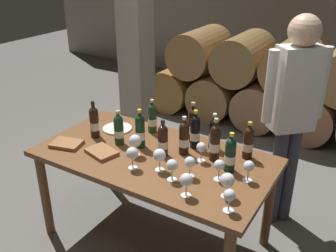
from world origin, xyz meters
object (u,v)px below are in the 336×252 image
at_px(tasting_notebook, 102,152).
at_px(wine_bottle_3, 215,142).
at_px(wine_glass_5, 227,181).
at_px(wine_glass_2, 219,166).
at_px(dining_table, 154,166).
at_px(wine_glass_4, 190,163).
at_px(sommelier_presenting, 293,106).
at_px(wine_glass_10, 135,141).
at_px(serving_plate, 117,128).
at_px(wine_bottle_11, 193,125).
at_px(wine_bottle_9, 163,140).
at_px(leather_ledger, 67,144).
at_px(wine_bottle_4, 94,122).
at_px(wine_bottle_1, 195,132).
at_px(wine_bottle_10, 152,118).
at_px(wine_bottle_7, 230,155).
at_px(wine_bottle_2, 140,131).
at_px(wine_glass_7, 229,196).
at_px(wine_bottle_5, 248,142).
at_px(wine_glass_1, 201,148).
at_px(wine_glass_8, 132,154).
at_px(wine_bottle_8, 214,134).
at_px(wine_bottle_6, 119,129).
at_px(wine_glass_6, 172,166).
at_px(wine_glass_3, 249,167).
at_px(wine_glass_9, 186,181).
at_px(wine_bottle_0, 184,138).

bearing_deg(tasting_notebook, wine_bottle_3, 40.94).
bearing_deg(wine_glass_5, wine_glass_2, 128.76).
distance_m(dining_table, wine_glass_4, 0.43).
relative_size(tasting_notebook, sommelier_presenting, 0.13).
height_order(wine_bottle_3, wine_glass_2, wine_bottle_3).
relative_size(wine_bottle_3, wine_glass_2, 2.17).
bearing_deg(wine_glass_10, serving_plate, 144.70).
relative_size(wine_bottle_3, wine_bottle_11, 0.99).
bearing_deg(wine_bottle_9, leather_ledger, -159.90).
height_order(wine_bottle_4, wine_bottle_11, wine_bottle_11).
relative_size(wine_bottle_11, serving_plate, 1.32).
bearing_deg(wine_bottle_1, wine_glass_5, -45.26).
bearing_deg(wine_bottle_10, wine_glass_2, -25.98).
xyz_separation_m(wine_bottle_1, wine_bottle_7, (0.35, -0.18, -0.01)).
relative_size(wine_bottle_2, wine_glass_7, 2.10).
distance_m(wine_bottle_5, wine_glass_4, 0.49).
xyz_separation_m(wine_glass_1, wine_glass_7, (0.39, -0.42, -0.00)).
height_order(wine_bottle_9, wine_glass_10, wine_bottle_9).
height_order(wine_glass_8, wine_glass_10, wine_glass_10).
distance_m(wine_bottle_9, wine_glass_10, 0.20).
relative_size(wine_bottle_1, wine_glass_7, 2.06).
relative_size(wine_bottle_5, wine_glass_10, 1.70).
height_order(wine_bottle_7, wine_bottle_11, wine_bottle_11).
xyz_separation_m(wine_bottle_10, serving_plate, (-0.27, -0.11, -0.12)).
xyz_separation_m(wine_glass_10, leather_ledger, (-0.53, -0.15, -0.10)).
height_order(wine_bottle_8, wine_bottle_11, wine_bottle_11).
distance_m(wine_bottle_9, tasting_notebook, 0.46).
relative_size(wine_glass_4, wine_glass_7, 1.02).
bearing_deg(wine_glass_10, wine_bottle_6, 158.61).
bearing_deg(wine_bottle_5, wine_glass_6, -120.17).
xyz_separation_m(wine_bottle_4, wine_bottle_9, (0.61, 0.03, -0.01)).
height_order(wine_glass_6, wine_glass_8, wine_glass_8).
bearing_deg(wine_bottle_2, wine_glass_5, -17.41).
distance_m(wine_bottle_5, wine_bottle_9, 0.60).
bearing_deg(wine_bottle_5, wine_glass_4, -117.76).
relative_size(wine_glass_7, leather_ledger, 0.65).
xyz_separation_m(wine_bottle_11, wine_glass_6, (0.15, -0.56, -0.03)).
xyz_separation_m(wine_bottle_9, wine_glass_2, (0.48, -0.09, -0.02)).
xyz_separation_m(wine_bottle_10, wine_glass_8, (0.20, -0.54, -0.01)).
distance_m(wine_bottle_8, wine_glass_6, 0.53).
bearing_deg(wine_glass_1, wine_bottle_10, 158.60).
relative_size(wine_glass_3, wine_glass_9, 0.94).
bearing_deg(wine_glass_6, wine_bottle_11, 105.04).
distance_m(wine_bottle_6, wine_bottle_7, 0.87).
bearing_deg(wine_glass_3, wine_bottle_10, 162.89).
height_order(wine_glass_2, serving_plate, wine_glass_2).
bearing_deg(wine_bottle_4, dining_table, -0.59).
bearing_deg(wine_glass_6, tasting_notebook, 177.24).
xyz_separation_m(wine_bottle_0, tasting_notebook, (-0.50, -0.31, -0.11)).
height_order(wine_bottle_3, tasting_notebook, wine_bottle_3).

